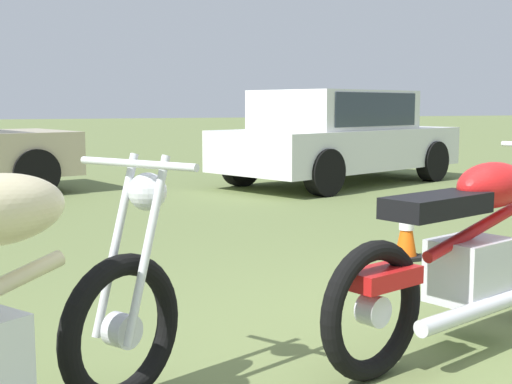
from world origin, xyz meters
name	(u,v)px	position (x,y,z in m)	size (l,w,h in m)	color
ground_plane	(497,363)	(0.00, 0.00, 0.00)	(120.00, 120.00, 0.00)	olive
motorcycle_red	(472,251)	(0.08, 0.30, 0.47)	(2.03, 0.92, 1.02)	black
car_white	(337,132)	(3.06, 6.84, 0.80)	(4.42, 3.09, 1.43)	silver
traffic_cone	(406,231)	(0.93, 2.03, 0.22)	(0.25, 0.25, 0.49)	#EA590F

